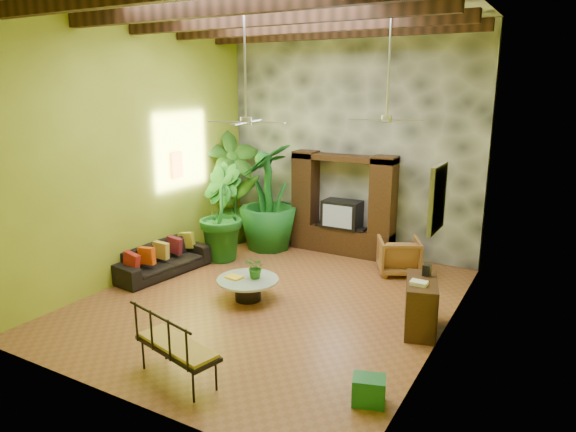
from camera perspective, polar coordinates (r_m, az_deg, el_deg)
The scene contains 23 objects.
ground at distance 9.39m, azimuth -1.88°, elevation -9.26°, with size 7.00×7.00×0.00m, color brown.
ceiling at distance 8.71m, azimuth -2.16°, elevation 22.54°, with size 6.00×7.00×0.02m, color silver.
back_wall at distance 11.81m, azimuth 6.96°, elevation 8.08°, with size 6.00×0.02×5.00m, color olive.
left_wall at distance 10.57m, azimuth -16.14°, elevation 6.93°, with size 0.02×7.00×5.00m, color olive.
right_wall at distance 7.60m, azimuth 17.74°, elevation 4.17°, with size 0.02×7.00×5.00m, color olive.
stone_accent_wall at distance 11.75m, azimuth 6.85°, elevation 8.06°, with size 5.98×0.10×4.98m, color #3E3F46.
ceiling_beams at distance 8.68m, azimuth -2.15°, elevation 21.10°, with size 5.95×5.36×0.22m.
entertainment_center at distance 11.74m, azimuth 6.06°, elevation 0.46°, with size 2.40×0.55×2.30m.
ceiling_fan_front at distance 8.39m, azimuth -4.71°, elevation 11.87°, with size 1.28×1.28×1.86m.
ceiling_fan_back at distance 9.03m, azimuth 10.96°, elevation 11.83°, with size 1.28×1.28×1.86m.
wall_art_mask at distance 11.31m, azimuth -12.25°, elevation 5.56°, with size 0.06×0.32×0.55m, color #BC7A16.
wall_art_painting at distance 7.07m, azimuth 16.28°, elevation 1.90°, with size 0.06×0.70×0.90m, color #295497.
sofa at distance 10.84m, azimuth -13.87°, elevation -4.70°, with size 2.08×0.81×0.61m, color black.
wicker_armchair at distance 10.76m, azimuth 12.19°, elevation -4.35°, with size 0.80×0.82×0.75m, color brown.
tall_plant_a at distance 12.48m, azimuth -6.12°, elevation 3.13°, with size 1.43×0.97×2.72m, color #2D671B.
tall_plant_b at distance 11.35m, azimuth -7.61°, elevation 0.41°, with size 1.16×0.94×2.11m, color #1A631F.
tall_plant_c at distance 11.94m, azimuth -2.19°, elevation 2.12°, with size 1.39×1.39×2.48m, color #185E20.
coffee_table at distance 9.31m, azimuth -4.48°, elevation -7.78°, with size 1.11×1.11×0.40m.
centerpiece_plant at distance 9.21m, azimuth -3.58°, elevation -5.74°, with size 0.36×0.31×0.40m, color #24631A.
yellow_tray at distance 9.31m, azimuth -6.02°, elevation -6.78°, with size 0.30×0.21×0.03m, color gold.
iron_bench at distance 6.90m, azimuth -12.68°, elevation -13.65°, with size 1.38×0.78×0.57m.
side_console at distance 8.40m, azimuth 14.52°, elevation -9.58°, with size 0.46×1.03×0.82m, color #3E2513.
green_bin at distance 6.61m, azimuth 8.97°, elevation -18.59°, with size 0.39×0.30×0.35m, color #1E7339.
Camera 1 is at (4.50, -7.35, 3.73)m, focal length 32.00 mm.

